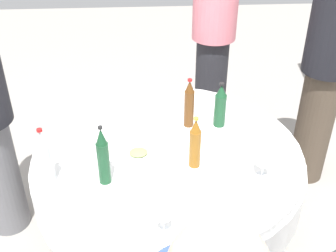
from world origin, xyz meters
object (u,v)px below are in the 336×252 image
at_px(bottle_dark_green_rear, 103,157).
at_px(wine_glass_rear, 164,214).
at_px(bottle_amber_left, 195,144).
at_px(bottle_clear_inner, 45,158).
at_px(person_west, 325,75).
at_px(bottle_dark_green_west, 220,106).
at_px(plate_near, 198,188).
at_px(wine_glass_inner, 264,160).
at_px(dining_table, 168,170).
at_px(person_left, 213,39).
at_px(bottle_brown_mid, 189,104).
at_px(plate_front, 139,155).

bearing_deg(bottle_dark_green_rear, wine_glass_rear, 128.02).
height_order(bottle_amber_left, bottle_clear_inner, bottle_clear_inner).
xyz_separation_m(wine_glass_rear, person_west, (-1.17, -1.23, 0.02)).
xyz_separation_m(bottle_dark_green_west, wine_glass_rear, (0.38, 0.84, -0.03)).
bearing_deg(plate_near, bottle_dark_green_west, -108.98).
relative_size(bottle_dark_green_west, wine_glass_inner, 1.99).
bearing_deg(wine_glass_inner, dining_table, -29.32).
distance_m(dining_table, person_left, 1.32).
xyz_separation_m(bottle_brown_mid, bottle_clear_inner, (0.75, 0.48, 0.00)).
relative_size(plate_near, person_west, 0.12).
distance_m(bottle_dark_green_rear, plate_front, 0.29).
bearing_deg(bottle_dark_green_rear, bottle_amber_left, -167.51).
distance_m(wine_glass_inner, plate_near, 0.36).
xyz_separation_m(bottle_clear_inner, plate_front, (-0.45, -0.18, -0.13)).
bearing_deg(plate_near, dining_table, -70.19).
bearing_deg(plate_front, bottle_brown_mid, -135.73).
relative_size(bottle_brown_mid, plate_near, 1.52).
height_order(bottle_amber_left, plate_front, bottle_amber_left).
xyz_separation_m(wine_glass_inner, person_left, (0.03, -1.47, 0.06)).
bearing_deg(bottle_amber_left, plate_front, -18.09).
relative_size(dining_table, bottle_clear_inner, 4.83).
height_order(dining_table, bottle_amber_left, bottle_amber_left).
bearing_deg(person_left, bottle_brown_mid, -87.11).
distance_m(bottle_brown_mid, bottle_dark_green_west, 0.18).
bearing_deg(person_left, bottle_clear_inner, -106.18).
relative_size(bottle_amber_left, bottle_clear_inner, 0.94).
xyz_separation_m(bottle_brown_mid, wine_glass_inner, (-0.32, 0.50, -0.04)).
bearing_deg(plate_near, bottle_brown_mid, -91.44).
relative_size(bottle_dark_green_rear, wine_glass_rear, 2.32).
bearing_deg(bottle_dark_green_rear, bottle_clear_inner, -3.56).
bearing_deg(person_west, bottle_amber_left, -81.01).
bearing_deg(bottle_amber_left, person_left, -102.55).
distance_m(bottle_brown_mid, person_left, 1.02).
distance_m(wine_glass_rear, plate_front, 0.57).
relative_size(bottle_clear_inner, wine_glass_rear, 2.22).
bearing_deg(wine_glass_inner, bottle_dark_green_west, -74.20).
xyz_separation_m(person_left, person_west, (-0.68, 0.58, -0.04)).
xyz_separation_m(bottle_amber_left, person_left, (-0.30, -1.36, 0.02)).
distance_m(wine_glass_inner, person_west, 1.10).
height_order(bottle_dark_green_west, bottle_dark_green_rear, bottle_dark_green_rear).
distance_m(plate_front, person_left, 1.41).
height_order(dining_table, person_west, person_west).
xyz_separation_m(plate_near, person_left, (-0.31, -1.56, 0.15)).
xyz_separation_m(bottle_brown_mid, plate_near, (0.01, 0.59, -0.14)).
height_order(plate_front, person_west, person_west).
distance_m(bottle_amber_left, bottle_dark_green_rear, 0.47).
height_order(bottle_clear_inner, wine_glass_rear, bottle_clear_inner).
relative_size(plate_front, person_left, 0.13).
bearing_deg(plate_near, bottle_clear_inner, -8.53).
relative_size(bottle_brown_mid, person_west, 0.19).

